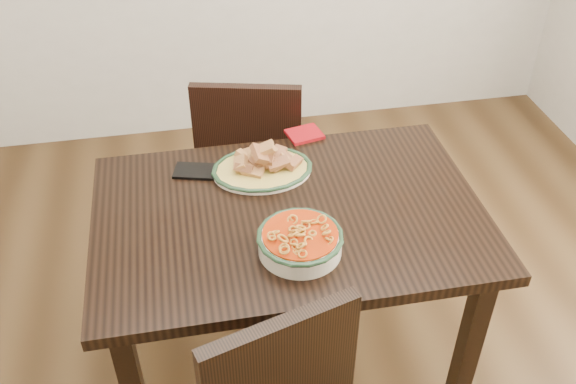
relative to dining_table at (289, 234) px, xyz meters
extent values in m
plane|color=#372411|center=(0.14, 0.00, -0.65)|extent=(3.50, 3.50, 0.00)
cube|color=black|center=(0.00, 0.00, 0.08)|extent=(1.22, 0.82, 0.04)
cube|color=black|center=(0.53, -0.33, -0.30)|extent=(0.06, 0.06, 0.71)
cube|color=black|center=(-0.53, 0.33, -0.30)|extent=(0.06, 0.06, 0.71)
cube|color=black|center=(0.53, 0.33, -0.30)|extent=(0.06, 0.06, 0.71)
cube|color=black|center=(-0.01, 0.76, -0.22)|extent=(0.51, 0.51, 0.04)
cube|color=black|center=(0.19, 0.88, -0.45)|extent=(0.04, 0.04, 0.41)
cube|color=black|center=(-0.14, 0.96, -0.45)|extent=(0.04, 0.04, 0.41)
cube|color=black|center=(0.11, 0.55, -0.45)|extent=(0.04, 0.04, 0.41)
cube|color=black|center=(-0.22, 0.63, -0.45)|extent=(0.04, 0.04, 0.41)
cube|color=black|center=(-0.06, 0.57, 0.02)|extent=(0.42, 0.14, 0.44)
cube|color=black|center=(-0.13, -0.56, 0.02)|extent=(0.41, 0.16, 0.44)
ellipsoid|color=silver|center=(-0.05, 0.22, 0.10)|extent=(0.33, 0.25, 0.02)
ellipsoid|color=gold|center=(-0.05, 0.22, 0.11)|extent=(0.32, 0.24, 0.01)
torus|color=#16321C|center=(-0.05, 0.22, 0.11)|extent=(0.26, 0.26, 0.01)
cylinder|color=beige|center=(0.00, -0.18, 0.13)|extent=(0.24, 0.24, 0.06)
torus|color=#17331D|center=(0.00, -0.18, 0.15)|extent=(0.25, 0.25, 0.02)
cylinder|color=#A32907|center=(0.00, -0.18, 0.16)|extent=(0.22, 0.22, 0.01)
cube|color=black|center=(-0.26, 0.26, 0.10)|extent=(0.18, 0.13, 0.01)
cube|color=#9A0B10|center=(0.14, 0.42, 0.10)|extent=(0.14, 0.13, 0.01)
camera|label=1|loc=(-0.29, -1.52, 1.38)|focal=40.00mm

